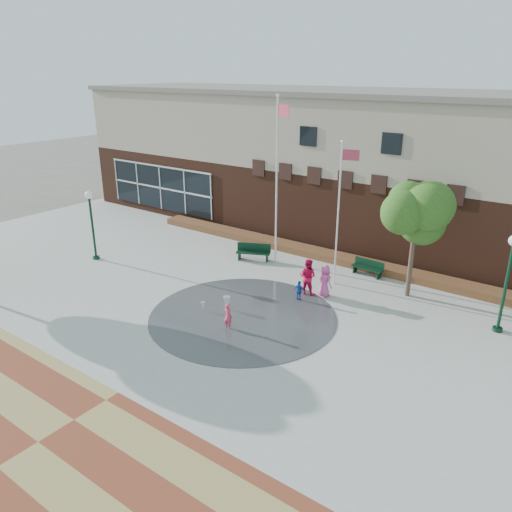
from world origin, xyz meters
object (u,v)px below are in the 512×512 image
Objects in this scene: flagpole_right at (339,207)px; flagpole_left at (277,173)px; child_splash at (228,316)px; bench_left at (253,255)px.

flagpole_left is at bearing 151.89° from flagpole_right.
flagpole_right is at bearing 12.01° from flagpole_left.
flagpole_left is at bearing -66.64° from child_splash.
flagpole_right is 3.64× the size of bench_left.
child_splash is (2.72, -7.67, -4.55)m from flagpole_left.
bench_left is at bearing 159.58° from flagpole_right.
flagpole_left is 4.35m from flagpole_right.
child_splash is (-1.44, -6.95, -3.50)m from flagpole_right.
flagpole_right is at bearing -27.02° from bench_left.
flagpole_left is 5.01m from bench_left.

